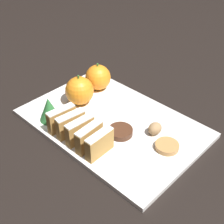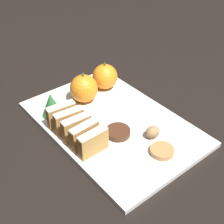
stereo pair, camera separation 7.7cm
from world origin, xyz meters
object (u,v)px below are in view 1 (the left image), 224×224
(walnut, at_px, (155,129))
(orange_near, at_px, (98,77))
(chocolate_cookie, at_px, (120,132))
(orange_far, at_px, (79,91))

(walnut, bearing_deg, orange_near, 79.16)
(walnut, height_order, chocolate_cookie, walnut)
(orange_far, relative_size, walnut, 2.33)
(walnut, bearing_deg, orange_far, 99.58)
(orange_near, distance_m, chocolate_cookie, 0.21)
(orange_near, height_order, chocolate_cookie, orange_near)
(orange_far, distance_m, walnut, 0.23)
(orange_far, xyz_separation_m, chocolate_cookie, (-0.02, -0.17, -0.03))
(orange_near, xyz_separation_m, walnut, (-0.05, -0.24, -0.02))
(orange_far, height_order, chocolate_cookie, orange_far)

